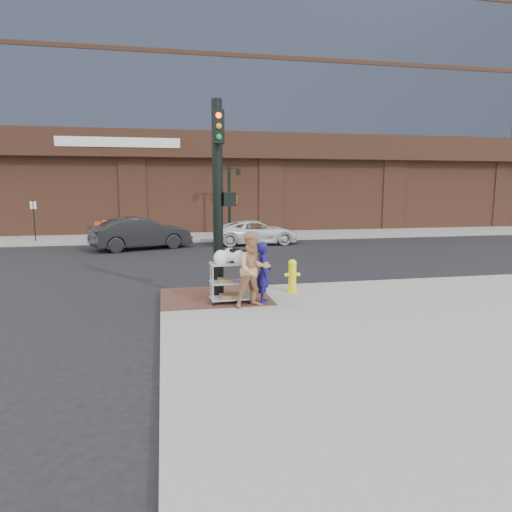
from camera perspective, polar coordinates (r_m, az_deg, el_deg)
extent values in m
plane|color=black|center=(11.36, -1.62, -6.74)|extent=(220.00, 220.00, 0.00)
cube|color=gray|center=(45.23, 7.01, 4.90)|extent=(65.00, 36.00, 0.15)
cube|color=#532B27|center=(12.10, -5.17, -5.04)|extent=(2.80, 2.40, 0.01)
cube|color=brown|center=(43.78, -2.35, 23.42)|extent=(42.00, 26.00, 28.00)
cylinder|color=black|center=(27.08, -3.35, 6.84)|extent=(0.16, 0.16, 4.00)
cube|color=black|center=(27.08, -3.39, 10.86)|extent=(1.20, 0.06, 0.06)
cube|color=black|center=(27.00, -4.56, 10.43)|extent=(0.22, 0.22, 0.35)
cube|color=black|center=(27.16, -2.22, 10.44)|extent=(0.22, 0.22, 0.35)
cylinder|color=black|center=(26.68, -25.98, 4.02)|extent=(0.05, 0.05, 2.20)
cylinder|color=black|center=(11.67, -4.79, 6.84)|extent=(0.26, 0.26, 5.00)
cube|color=black|center=(11.71, -3.33, 7.11)|extent=(0.32, 0.28, 0.34)
cube|color=#FF260C|center=(11.73, -2.55, 7.12)|extent=(0.02, 0.18, 0.22)
cube|color=black|center=(11.48, -4.74, 15.82)|extent=(0.28, 0.18, 0.80)
imported|color=navy|center=(11.29, 0.96, -2.09)|extent=(0.45, 0.61, 1.52)
imported|color=tan|center=(10.86, -0.35, -1.71)|extent=(1.02, 0.87, 1.82)
imported|color=black|center=(22.80, -14.17, 2.79)|extent=(5.00, 3.19, 1.56)
imported|color=white|center=(24.03, 0.03, 2.97)|extent=(4.52, 2.16, 1.24)
cube|color=gray|center=(11.25, -3.26, -0.95)|extent=(1.01, 0.59, 0.03)
cube|color=gray|center=(11.34, -3.24, -3.28)|extent=(1.01, 0.59, 0.03)
cube|color=gray|center=(11.43, -3.22, -5.26)|extent=(1.01, 0.59, 0.03)
cube|color=black|center=(11.29, -2.76, -0.01)|extent=(0.24, 0.15, 0.35)
cube|color=brown|center=(11.31, -3.90, -3.03)|extent=(0.33, 0.37, 0.09)
cube|color=brown|center=(11.41, -3.23, -4.99)|extent=(0.50, 0.39, 0.08)
cylinder|color=#FFF215|center=(12.63, 4.54, -4.28)|extent=(0.30, 0.30, 0.09)
cylinder|color=#FFF215|center=(12.55, 4.56, -2.57)|extent=(0.21, 0.21, 0.66)
sphere|color=#FFF215|center=(12.48, 4.58, -0.94)|extent=(0.23, 0.23, 0.23)
cylinder|color=#FFF215|center=(12.54, 4.56, -2.33)|extent=(0.43, 0.10, 0.10)
cube|color=red|center=(26.46, -18.94, 3.06)|extent=(0.52, 0.50, 0.97)
cube|color=yellow|center=(26.19, -18.06, 3.11)|extent=(0.53, 0.50, 1.03)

